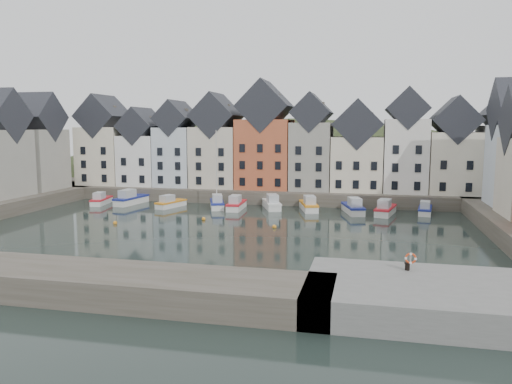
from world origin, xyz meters
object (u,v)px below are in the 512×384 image
(life_ring_post, at_px, (411,259))
(boat_d, at_px, (217,203))
(boat_a, at_px, (101,200))
(mooring_bollard, at_px, (408,266))

(life_ring_post, bearing_deg, boat_d, 125.68)
(boat_a, xyz_separation_m, boat_d, (18.95, 0.48, 0.11))
(life_ring_post, bearing_deg, mooring_bollard, 152.17)
(boat_a, xyz_separation_m, life_ring_post, (44.11, -34.55, 2.21))
(boat_a, distance_m, mooring_bollard, 55.85)
(mooring_bollard, bearing_deg, boat_a, 141.89)
(life_ring_post, bearing_deg, boat_a, 141.93)
(boat_a, bearing_deg, life_ring_post, -47.59)
(boat_d, relative_size, mooring_bollard, 21.14)
(boat_d, distance_m, mooring_bollard, 42.97)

